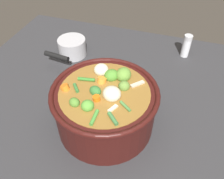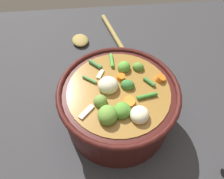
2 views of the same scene
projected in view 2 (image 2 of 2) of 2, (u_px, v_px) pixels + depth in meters
The scene contains 3 objects.
ground_plane at pixel (117, 119), 0.59m from camera, with size 1.10×1.10×0.00m, color #2D2D30.
cooking_pot at pixel (118, 104), 0.53m from camera, with size 0.29×0.29×0.16m.
wooden_spoon at pixel (95, 37), 0.79m from camera, with size 0.20×0.22×0.02m.
Camera 2 is at (0.04, 0.29, 0.52)m, focal length 34.20 mm.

